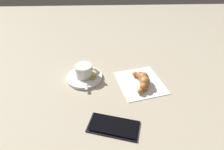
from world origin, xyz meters
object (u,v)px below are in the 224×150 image
napkin (140,82)px  saucer (84,77)px  croissant (143,80)px  cell_phone (114,126)px  sugar_packet (94,75)px  teaspoon (86,75)px  espresso_cup (84,71)px

napkin → saucer: bearing=170.9°
saucer → croissant: bearing=-11.8°
cell_phone → croissant: bearing=58.1°
sugar_packet → napkin: (0.17, -0.04, -0.01)m
saucer → teaspoon: teaspoon is taller
saucer → napkin: bearing=-9.1°
espresso_cup → napkin: 0.21m
croissant → cell_phone: bearing=-121.9°
napkin → espresso_cup: bearing=170.5°
saucer → espresso_cup: bearing=35.0°
teaspoon → napkin: size_ratio=0.71×
espresso_cup → sugar_packet: espresso_cup is taller
napkin → croissant: 0.02m
napkin → cell_phone: cell_phone is taller
napkin → croissant: (0.01, -0.01, 0.02)m
espresso_cup → cell_phone: (0.10, -0.23, -0.03)m
saucer → croissant: 0.22m
teaspoon → cell_phone: size_ratio=0.77×
napkin → croissant: size_ratio=1.39×
cell_phone → sugar_packet: bearing=105.5°
teaspoon → croissant: croissant is taller
cell_phone → espresso_cup: bearing=113.2°
saucer → sugar_packet: bearing=4.1°
teaspoon → espresso_cup: bearing=175.7°
saucer → teaspoon: size_ratio=1.10×
saucer → espresso_cup: size_ratio=1.54×
saucer → cell_phone: bearing=-66.2°
saucer → croissant: size_ratio=1.09×
espresso_cup → sugar_packet: size_ratio=1.52×
sugar_packet → croissant: 0.18m
espresso_cup → cell_phone: 0.25m
teaspoon → napkin: (0.20, -0.03, -0.01)m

